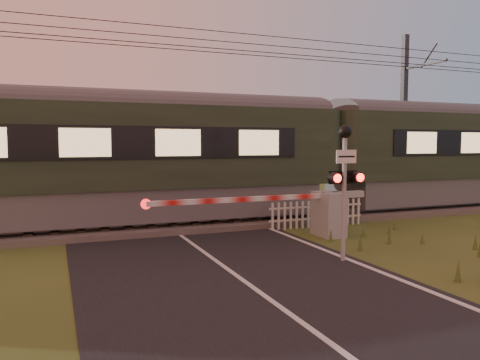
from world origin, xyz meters
name	(u,v)px	position (x,y,z in m)	size (l,w,h in m)	color
ground	(247,285)	(0.00, 0.00, 0.00)	(160.00, 160.00, 0.00)	#39491C
road	(253,287)	(0.02, -0.23, 0.01)	(6.00, 140.00, 0.03)	black
track_bed	(167,224)	(0.00, 6.50, 0.07)	(140.00, 3.40, 0.39)	#47423D
overhead_wires	(165,39)	(0.00, 6.50, 5.72)	(120.00, 0.62, 0.62)	black
train	(323,154)	(5.61, 6.50, 2.20)	(41.08, 2.83, 3.82)	slate
boom_gate	(322,212)	(3.61, 3.31, 0.68)	(6.29, 0.95, 1.26)	gray
crossing_signal	(345,168)	(2.60, 0.78, 2.04)	(0.76, 0.33, 2.97)	gray
picket_fence	(317,214)	(4.25, 4.60, 0.42)	(3.24, 0.07, 0.83)	silver
catenary_mast	(405,116)	(11.11, 8.73, 3.78)	(0.23, 2.46, 7.27)	#2D2D30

